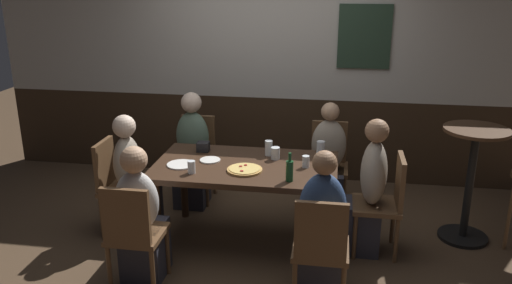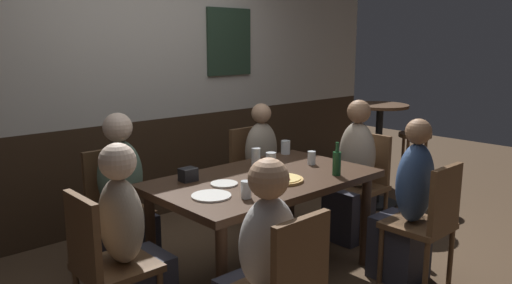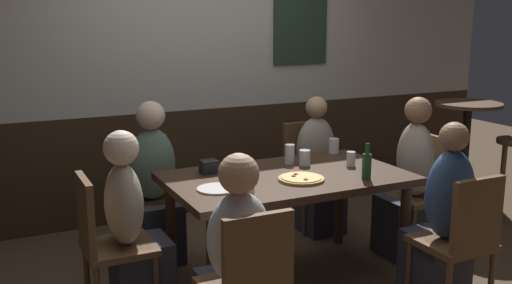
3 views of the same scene
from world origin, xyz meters
The scene contains 26 objects.
ground_plane centered at (0.00, 0.00, 0.00)m, with size 12.00×12.00×0.00m, color #4C3826.
wall_back centered at (0.01, 1.65, 1.30)m, with size 6.40×0.13×2.60m.
dining_table centered at (0.00, 0.00, 0.66)m, with size 1.58×0.93×0.74m.
chair_right_near centered at (0.69, -0.88, 0.50)m, with size 0.40×0.40×0.88m.
chair_left_far centered at (-0.69, 0.88, 0.50)m, with size 0.40×0.40×0.88m.
chair_head_east centered at (1.20, 0.00, 0.50)m, with size 0.40×0.40×0.88m.
chair_head_west centered at (-1.20, 0.00, 0.50)m, with size 0.40×0.40×0.88m.
chair_right_far centered at (0.69, 0.88, 0.50)m, with size 0.40×0.40×0.88m.
person_right_near centered at (0.69, -0.72, 0.49)m, with size 0.34×0.37×1.17m.
person_left_far centered at (-0.69, 0.72, 0.50)m, with size 0.34×0.37×1.18m.
person_left_near centered at (-0.69, -0.72, 0.48)m, with size 0.34×0.37×1.12m.
person_head_east centered at (1.04, 0.00, 0.51)m, with size 0.37×0.34×1.19m.
person_head_west centered at (-1.04, 0.00, 0.48)m, with size 0.37×0.34×1.13m.
person_right_far centered at (0.69, 0.72, 0.47)m, with size 0.34×0.37×1.13m.
pizza centered at (0.02, -0.16, 0.75)m, with size 0.30×0.30×0.03m.
tumbler_short centered at (-0.41, -0.27, 0.79)m, with size 0.06×0.06×0.11m.
tumbler_water centered at (0.63, 0.40, 0.79)m, with size 0.08×0.08×0.11m.
beer_glass_tall centered at (0.24, 0.17, 0.79)m, with size 0.08×0.08×0.11m.
beer_glass_half centered at (0.52, 0.01, 0.79)m, with size 0.06×0.06×0.10m.
pint_glass_amber centered at (0.16, 0.26, 0.80)m, with size 0.07×0.07×0.14m.
beer_bottle_green centered at (0.41, -0.31, 0.83)m, with size 0.06×0.06×0.24m.
plate_white_large centered at (-0.55, -0.11, 0.75)m, with size 0.24×0.24×0.01m, color white.
plate_white_small centered at (-0.33, 0.04, 0.75)m, with size 0.18×0.18×0.01m, color white.
condiment_caddy centered at (-0.45, 0.27, 0.79)m, with size 0.11×0.09×0.09m, color black.
side_bar_table centered at (1.95, 0.36, 0.62)m, with size 0.56×0.56×1.05m.
bar_stool centered at (2.40, 0.21, 0.56)m, with size 0.34×0.34×0.72m.
Camera 2 is at (-2.28, -2.41, 1.66)m, focal length 34.51 mm.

